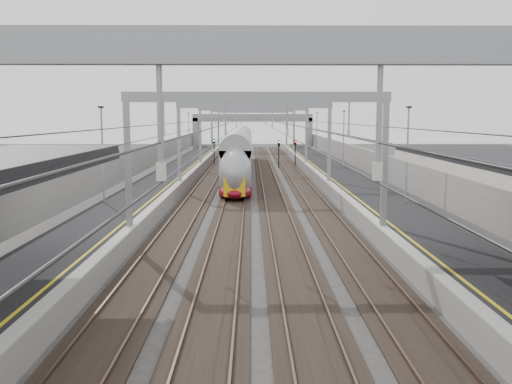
{
  "coord_description": "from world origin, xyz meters",
  "views": [
    {
      "loc": [
        -0.25,
        -5.85,
        6.4
      ],
      "look_at": [
        0.0,
        24.46,
        2.39
      ],
      "focal_mm": 40.0,
      "sensor_mm": 36.0,
      "label": 1
    }
  ],
  "objects": [
    {
      "name": "platform_left",
      "position": [
        -8.0,
        45.0,
        0.5
      ],
      "size": [
        4.0,
        120.0,
        1.0
      ],
      "primitive_type": "cube",
      "color": "black",
      "rests_on": "ground"
    },
    {
      "name": "platform_right",
      "position": [
        8.0,
        45.0,
        0.5
      ],
      "size": [
        4.0,
        120.0,
        1.0
      ],
      "primitive_type": "cube",
      "color": "black",
      "rests_on": "ground"
    },
    {
      "name": "tracks",
      "position": [
        0.0,
        45.0,
        0.05
      ],
      "size": [
        11.4,
        140.0,
        0.2
      ],
      "color": "black",
      "rests_on": "ground"
    },
    {
      "name": "overhead_line",
      "position": [
        0.0,
        51.62,
        6.14
      ],
      "size": [
        13.0,
        140.0,
        6.6
      ],
      "color": "gray",
      "rests_on": "platform_left"
    },
    {
      "name": "overbridge",
      "position": [
        0.0,
        100.0,
        5.31
      ],
      "size": [
        22.0,
        2.2,
        6.9
      ],
      "color": "gray",
      "rests_on": "ground"
    },
    {
      "name": "wall_left",
      "position": [
        -11.2,
        45.0,
        1.6
      ],
      "size": [
        0.3,
        120.0,
        3.2
      ],
      "primitive_type": "cube",
      "color": "gray",
      "rests_on": "ground"
    },
    {
      "name": "wall_right",
      "position": [
        11.2,
        45.0,
        1.6
      ],
      "size": [
        0.3,
        120.0,
        3.2
      ],
      "primitive_type": "cube",
      "color": "gray",
      "rests_on": "ground"
    },
    {
      "name": "train",
      "position": [
        -1.5,
        57.53,
        1.99
      ],
      "size": [
        2.55,
        46.42,
        4.03
      ],
      "color": "maroon",
      "rests_on": "ground"
    },
    {
      "name": "signal_green",
      "position": [
        -5.2,
        70.17,
        2.42
      ],
      "size": [
        0.32,
        0.32,
        3.48
      ],
      "color": "black",
      "rests_on": "ground"
    },
    {
      "name": "signal_red_near",
      "position": [
        3.2,
        65.39,
        2.42
      ],
      "size": [
        0.32,
        0.32,
        3.48
      ],
      "color": "black",
      "rests_on": "ground"
    },
    {
      "name": "signal_red_far",
      "position": [
        5.4,
        67.36,
        2.42
      ],
      "size": [
        0.32,
        0.32,
        3.48
      ],
      "color": "black",
      "rests_on": "ground"
    }
  ]
}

